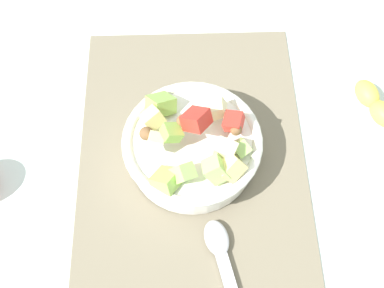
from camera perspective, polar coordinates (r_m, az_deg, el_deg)
name	(u,v)px	position (r m, az deg, el deg)	size (l,w,h in m)	color
ground_plane	(192,149)	(0.81, -0.01, -0.54)	(2.40, 2.40, 0.00)	silver
placemat	(192,148)	(0.81, -0.01, -0.44)	(0.49, 0.37, 0.01)	#756B56
salad_bowl	(192,146)	(0.77, 0.03, -0.26)	(0.22, 0.22, 0.13)	white
serving_spoon	(225,266)	(0.73, 3.83, -13.98)	(0.21, 0.07, 0.01)	#B7B7BC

